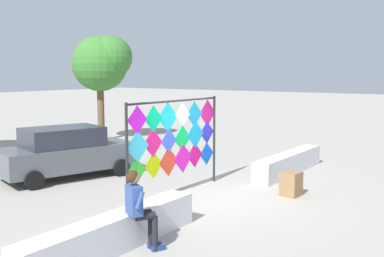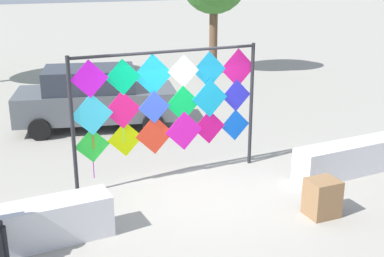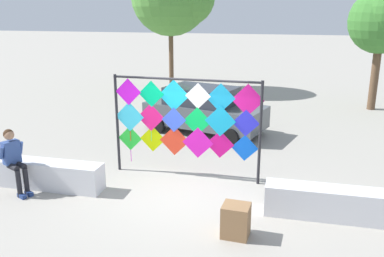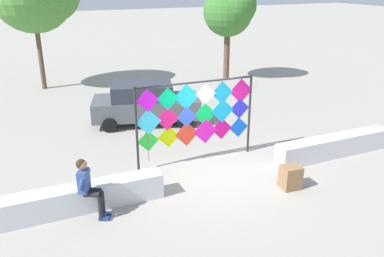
{
  "view_description": "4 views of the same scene",
  "coord_description": "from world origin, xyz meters",
  "px_view_note": "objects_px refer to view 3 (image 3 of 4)",
  "views": [
    {
      "loc": [
        -9.55,
        -6.14,
        3.16
      ],
      "look_at": [
        -0.61,
        0.12,
        1.82
      ],
      "focal_mm": 43.12,
      "sensor_mm": 36.0,
      "label": 1
    },
    {
      "loc": [
        -3.71,
        -7.09,
        3.77
      ],
      "look_at": [
        -0.1,
        0.16,
        1.19
      ],
      "focal_mm": 45.79,
      "sensor_mm": 36.0,
      "label": 2
    },
    {
      "loc": [
        2.17,
        -8.35,
        4.04
      ],
      "look_at": [
        0.14,
        0.15,
        1.48
      ],
      "focal_mm": 38.67,
      "sensor_mm": 36.0,
      "label": 3
    },
    {
      "loc": [
        -4.74,
        -9.07,
        5.22
      ],
      "look_at": [
        -0.5,
        0.54,
        1.22
      ],
      "focal_mm": 37.38,
      "sensor_mm": 36.0,
      "label": 4
    }
  ],
  "objects_px": {
    "kite_display_rack": "(186,117)",
    "cardboard_box_large": "(236,221)",
    "parked_car": "(204,110)",
    "seated_vendor": "(14,157)"
  },
  "relations": [
    {
      "from": "kite_display_rack",
      "to": "cardboard_box_large",
      "type": "bearing_deg",
      "value": -57.94
    },
    {
      "from": "kite_display_rack",
      "to": "parked_car",
      "type": "distance_m",
      "value": 3.95
    },
    {
      "from": "kite_display_rack",
      "to": "cardboard_box_large",
      "type": "xyz_separation_m",
      "value": [
        1.57,
        -2.51,
        -1.22
      ]
    },
    {
      "from": "parked_car",
      "to": "kite_display_rack",
      "type": "bearing_deg",
      "value": -84.8
    },
    {
      "from": "kite_display_rack",
      "to": "seated_vendor",
      "type": "distance_m",
      "value": 3.98
    },
    {
      "from": "seated_vendor",
      "to": "parked_car",
      "type": "height_order",
      "value": "parked_car"
    },
    {
      "from": "cardboard_box_large",
      "to": "kite_display_rack",
      "type": "bearing_deg",
      "value": 122.06
    },
    {
      "from": "parked_car",
      "to": "cardboard_box_large",
      "type": "relative_size",
      "value": 6.88
    },
    {
      "from": "seated_vendor",
      "to": "cardboard_box_large",
      "type": "height_order",
      "value": "seated_vendor"
    },
    {
      "from": "kite_display_rack",
      "to": "cardboard_box_large",
      "type": "relative_size",
      "value": 5.93
    }
  ]
}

